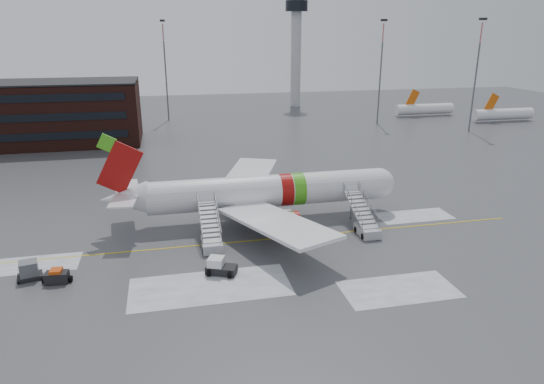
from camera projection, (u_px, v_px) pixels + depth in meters
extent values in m
plane|color=#494C4F|center=(256.00, 237.00, 53.10)|extent=(260.00, 260.00, 0.00)
cylinder|color=white|center=(268.00, 191.00, 57.17)|extent=(28.00, 3.80, 3.80)
sphere|color=white|center=(379.00, 183.00, 60.04)|extent=(3.80, 3.80, 3.80)
cube|color=black|center=(387.00, 179.00, 60.10)|extent=(1.09, 1.60, 0.97)
cone|color=white|center=(124.00, 199.00, 53.72)|extent=(5.20, 3.72, 3.72)
cube|color=#980D0B|center=(120.00, 168.00, 52.59)|extent=(5.27, 0.30, 6.09)
cube|color=#46AB1B|center=(107.00, 143.00, 51.49)|extent=(2.16, 0.26, 2.16)
cube|color=white|center=(127.00, 186.00, 55.97)|extent=(3.07, 4.85, 0.18)
cube|color=white|center=(124.00, 201.00, 51.15)|extent=(3.07, 4.85, 0.18)
cube|color=white|center=(248.00, 176.00, 65.03)|extent=(10.72, 15.97, 1.13)
cube|color=white|center=(276.00, 222.00, 49.27)|extent=(10.72, 15.97, 1.13)
cylinder|color=white|center=(264.00, 193.00, 62.70)|extent=(3.40, 2.10, 2.10)
cylinder|color=white|center=(283.00, 222.00, 53.06)|extent=(3.40, 2.10, 2.10)
cylinder|color=#595B60|center=(362.00, 204.00, 60.44)|extent=(0.20, 0.20, 1.80)
cylinder|color=black|center=(362.00, 208.00, 60.58)|extent=(0.90, 0.56, 0.90)
cylinder|color=black|center=(260.00, 209.00, 60.25)|extent=(0.90, 0.56, 0.90)
cylinder|color=black|center=(269.00, 223.00, 55.79)|extent=(0.90, 0.56, 0.90)
cube|color=#ABAEB2|center=(367.00, 231.00, 53.29)|extent=(2.00, 3.20, 1.00)
cube|color=#ABAEB2|center=(361.00, 210.00, 54.71)|extent=(1.90, 5.87, 2.52)
cube|color=#ABAEB2|center=(351.00, 191.00, 57.40)|extent=(1.90, 1.40, 0.15)
cylinder|color=#595B60|center=(351.00, 206.00, 57.57)|extent=(0.16, 0.16, 3.40)
cylinder|color=black|center=(363.00, 236.00, 52.24)|extent=(0.25, 0.70, 0.70)
cylinder|color=black|center=(371.00, 228.00, 54.46)|extent=(0.25, 0.70, 0.70)
cube|color=#B1B4B9|center=(212.00, 245.00, 49.78)|extent=(2.00, 3.20, 1.00)
cube|color=#B1B4B9|center=(209.00, 222.00, 51.20)|extent=(1.90, 5.87, 2.52)
cube|color=#B1B4B9|center=(206.00, 201.00, 53.89)|extent=(1.90, 1.40, 0.15)
cylinder|color=#595B60|center=(207.00, 217.00, 54.06)|extent=(0.16, 0.16, 3.40)
cylinder|color=black|center=(204.00, 251.00, 48.73)|extent=(0.25, 0.70, 0.70)
cylinder|color=black|center=(219.00, 242.00, 50.95)|extent=(0.25, 0.70, 0.70)
cube|color=black|center=(221.00, 269.00, 44.80)|extent=(3.13, 2.44, 0.69)
cube|color=silver|center=(216.00, 262.00, 44.67)|extent=(1.81, 1.81, 0.89)
cube|color=black|center=(216.00, 259.00, 44.56)|extent=(1.59, 1.65, 0.15)
cylinder|color=black|center=(209.00, 273.00, 44.36)|extent=(0.54, 0.75, 0.69)
cylinder|color=black|center=(230.00, 275.00, 44.02)|extent=(0.54, 0.75, 0.69)
cylinder|color=black|center=(213.00, 266.00, 45.65)|extent=(0.54, 0.75, 0.69)
cylinder|color=black|center=(234.00, 268.00, 45.31)|extent=(0.54, 0.75, 0.69)
cube|color=black|center=(30.00, 276.00, 43.94)|extent=(2.36, 1.94, 0.33)
cube|color=#5A5C62|center=(29.00, 269.00, 43.70)|extent=(1.79, 1.72, 1.41)
cylinder|color=black|center=(17.00, 282.00, 43.16)|extent=(0.23, 0.31, 0.28)
cylinder|color=black|center=(43.00, 273.00, 44.77)|extent=(0.23, 0.31, 0.28)
cube|color=black|center=(57.00, 277.00, 43.17)|extent=(2.03, 1.31, 0.97)
cube|color=#C8400B|center=(56.00, 271.00, 42.98)|extent=(1.05, 1.14, 0.39)
cylinder|color=black|center=(48.00, 281.00, 43.08)|extent=(1.01, 0.66, 0.58)
cylinder|color=black|center=(67.00, 279.00, 43.40)|extent=(1.01, 0.66, 0.58)
cylinder|color=#B2B5BA|center=(296.00, 58.00, 142.96)|extent=(3.00, 3.00, 28.00)
cylinder|color=black|center=(297.00, 6.00, 138.42)|extent=(6.40, 6.40, 3.00)
cylinder|color=#595B60|center=(380.00, 84.00, 116.20)|extent=(0.36, 0.36, 19.20)
cylinder|color=#CC7272|center=(383.00, 33.00, 112.59)|extent=(0.32, 0.32, 4.32)
cube|color=black|center=(384.00, 20.00, 111.69)|extent=(1.20, 1.20, 0.50)
cylinder|color=#595B60|center=(166.00, 82.00, 120.78)|extent=(0.36, 0.36, 19.20)
cylinder|color=#CC7272|center=(163.00, 33.00, 117.17)|extent=(0.32, 0.32, 4.32)
cube|color=black|center=(162.00, 21.00, 116.27)|extent=(1.20, 1.20, 0.50)
cylinder|color=#595B60|center=(474.00, 88.00, 106.50)|extent=(0.36, 0.36, 19.20)
cylinder|color=#CC7272|center=(481.00, 33.00, 102.89)|extent=(0.32, 0.32, 4.32)
cube|color=black|center=(483.00, 19.00, 101.99)|extent=(1.20, 1.20, 0.50)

